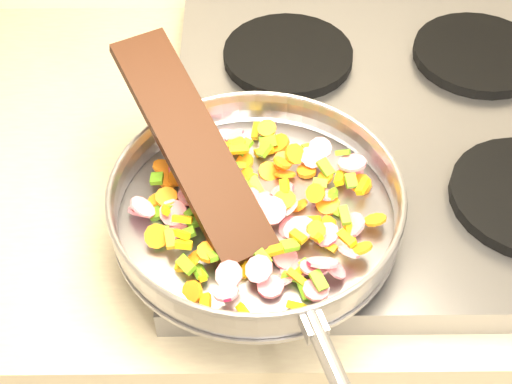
{
  "coord_description": "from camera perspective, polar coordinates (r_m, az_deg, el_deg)",
  "views": [
    {
      "loc": [
        -0.89,
        0.96,
        1.59
      ],
      "look_at": [
        -0.89,
        1.49,
        1.0
      ],
      "focal_mm": 50.0,
      "sensor_mm": 36.0,
      "label": 1
    }
  ],
  "objects": [
    {
      "name": "grate_bl",
      "position": [
        1.06,
        2.58,
        10.89
      ],
      "size": [
        0.19,
        0.19,
        0.02
      ],
      "primitive_type": "cylinder",
      "color": "black",
      "rests_on": "cooktop"
    },
    {
      "name": "vegetable_heap",
      "position": [
        0.81,
        -0.02,
        -1.07
      ],
      "size": [
        0.3,
        0.29,
        0.05
      ],
      "color": "#E31640",
      "rests_on": "saute_pan"
    },
    {
      "name": "grate_fl",
      "position": [
        0.86,
        3.31,
        -0.5
      ],
      "size": [
        0.19,
        0.19,
        0.02
      ],
      "primitive_type": "cylinder",
      "color": "black",
      "rests_on": "cooktop"
    },
    {
      "name": "wooden_spatula",
      "position": [
        0.8,
        -5.23,
        3.96
      ],
      "size": [
        0.2,
        0.28,
        0.12
      ],
      "primitive_type": "cube",
      "rotation": [
        0.0,
        -0.36,
        2.08
      ],
      "color": "black",
      "rests_on": "saute_pan"
    },
    {
      "name": "grate_br",
      "position": [
        1.11,
        17.37,
        10.49
      ],
      "size": [
        0.19,
        0.19,
        0.02
      ],
      "primitive_type": "cylinder",
      "color": "black",
      "rests_on": "cooktop"
    },
    {
      "name": "saute_pan",
      "position": [
        0.8,
        0.05,
        -0.94
      ],
      "size": [
        0.37,
        0.52,
        0.05
      ],
      "rotation": [
        0.0,
        0.0,
        0.31
      ],
      "color": "#9E9EA5",
      "rests_on": "grate_fl"
    },
    {
      "name": "cooktop",
      "position": [
        0.99,
        10.96,
        4.56
      ],
      "size": [
        0.6,
        0.6,
        0.04
      ],
      "primitive_type": "cube",
      "color": "#939399",
      "rests_on": "counter_top"
    }
  ]
}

